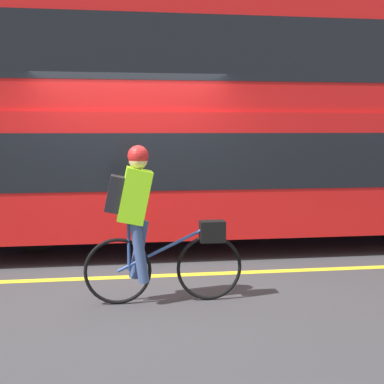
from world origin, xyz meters
name	(u,v)px	position (x,y,z in m)	size (l,w,h in m)	color
ground_plane	(135,279)	(0.00, 0.00, 0.00)	(80.00, 80.00, 0.00)	#38383A
road_center_line	(135,277)	(0.00, 0.11, 0.00)	(50.00, 0.14, 0.01)	yellow
sidewalk_curb	(125,205)	(0.00, 5.91, 0.07)	(60.00, 2.40, 0.15)	gray
building_facade	(122,63)	(0.00, 7.26, 3.40)	(60.00, 0.30, 6.80)	#33478C
bus	(234,118)	(1.61, 1.86, 1.96)	(9.75, 2.43, 3.51)	black
cyclist_on_bike	(147,219)	(0.10, -0.88, 0.88)	(1.64, 0.32, 1.63)	black
street_sign_post	(143,141)	(0.43, 5.78, 1.53)	(0.36, 0.09, 2.48)	#59595B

